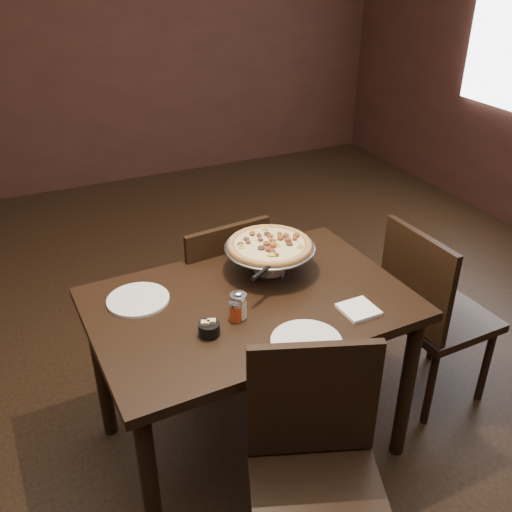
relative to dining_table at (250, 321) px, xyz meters
name	(u,v)px	position (x,y,z in m)	size (l,w,h in m)	color
room	(233,152)	(-0.03, 0.07, 0.71)	(6.04, 7.04, 2.84)	black
dining_table	(250,321)	(0.00, 0.00, 0.00)	(1.30, 0.89, 0.80)	black
pizza_stand	(270,245)	(0.17, 0.17, 0.24)	(0.39, 0.39, 0.16)	silver
parmesan_shaker	(238,305)	(-0.09, -0.09, 0.16)	(0.07, 0.07, 0.12)	beige
pepper_flake_shaker	(236,310)	(-0.10, -0.10, 0.15)	(0.05, 0.05, 0.09)	#9B2A0E
packet_caddy	(209,328)	(-0.23, -0.14, 0.13)	(0.08, 0.08, 0.06)	black
napkin_stack	(359,310)	(0.35, -0.25, 0.11)	(0.14, 0.14, 0.01)	white
plate_left	(138,300)	(-0.41, 0.18, 0.11)	(0.25, 0.25, 0.01)	silver
plate_near	(306,342)	(0.07, -0.34, 0.11)	(0.26, 0.26, 0.01)	silver
serving_spatula	(261,273)	(0.04, -0.02, 0.23)	(0.15, 0.15, 0.02)	silver
chair_far	(218,291)	(0.06, 0.53, -0.18)	(0.48, 0.48, 0.93)	black
chair_near	(316,471)	(-0.06, -0.66, -0.17)	(0.57, 0.57, 0.96)	black
chair_side	(430,310)	(0.92, -0.07, -0.17)	(0.46, 0.46, 0.95)	black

